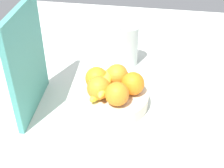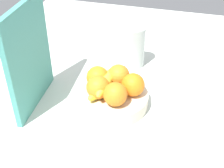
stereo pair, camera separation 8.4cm
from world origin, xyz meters
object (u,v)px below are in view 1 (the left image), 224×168
fruit_bowl (112,99)px  thermos_tumbler (127,46)px  orange_center (97,78)px  cutting_board (27,62)px  orange_front_left (133,84)px  orange_back_right (117,94)px  banana_bunch (104,85)px  orange_back_left (99,88)px  orange_front_right (117,75)px

fruit_bowl → thermos_tumbler: bearing=-3.3°
orange_center → cutting_board: cutting_board is taller
orange_front_left → thermos_tumbler: thermos_tumbler is taller
fruit_bowl → orange_back_right: size_ratio=3.16×
orange_front_left → orange_center: 12.86cm
orange_back_right → banana_bunch: (5.39, 5.18, -0.88)cm
banana_bunch → thermos_tumbler: thermos_tumbler is taller
fruit_bowl → orange_back_left: (-2.97, 3.97, 6.38)cm
orange_center → orange_back_left: size_ratio=1.00×
banana_bunch → orange_front_left: bearing=-82.5°
fruit_bowl → orange_front_left: bearing=-77.8°
orange_front_left → fruit_bowl: bearing=102.2°
orange_back_left → cutting_board: size_ratio=0.22×
orange_back_right → banana_bunch: bearing=43.9°
orange_center → thermos_tumbler: size_ratio=0.47×
banana_bunch → thermos_tumbler: size_ratio=1.02×
orange_back_right → orange_back_left: bearing=71.4°
orange_back_right → orange_front_right: bearing=9.1°
banana_bunch → orange_back_right: bearing=-136.1°
orange_front_left → orange_front_right: size_ratio=1.00×
banana_bunch → fruit_bowl: bearing=-95.0°
orange_front_left → orange_back_left: size_ratio=1.00×
banana_bunch → orange_center: bearing=50.7°
orange_back_left → cutting_board: 24.38cm
orange_front_left → orange_back_right: bearing=146.7°
orange_back_left → cutting_board: cutting_board is taller
orange_center → banana_bunch: orange_center is taller
thermos_tumbler → orange_front_left: bearing=-168.7°
orange_back_right → fruit_bowl: bearing=26.2°
orange_front_right → banana_bunch: size_ratio=0.45×
orange_front_right → banana_bunch: orange_front_right is taller
orange_back_left → cutting_board: bearing=96.0°
orange_front_left → orange_back_right: same height
orange_front_left → orange_front_right: 7.31cm
fruit_bowl → orange_back_left: orange_back_left is taller
fruit_bowl → cutting_board: bearing=101.4°
fruit_bowl → orange_center: orange_center is taller
orange_back_left → orange_front_right: bearing=-29.4°
orange_center → thermos_tumbler: (25.18, -7.48, -0.22)cm
orange_back_right → thermos_tumbler: size_ratio=0.47×
cutting_board → thermos_tumbler: size_ratio=2.10×
orange_front_left → orange_front_right: same height
orange_front_right → orange_center: bearing=111.8°
orange_front_left → banana_bunch: size_ratio=0.45×
orange_front_left → orange_back_left: 11.76cm
fruit_bowl → orange_center: 9.14cm
orange_front_right → thermos_tumbler: size_ratio=0.47×
fruit_bowl → orange_front_left: orange_front_left is taller
orange_center → cutting_board: (-8.23, 20.54, 9.21)cm
banana_bunch → cutting_board: cutting_board is taller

